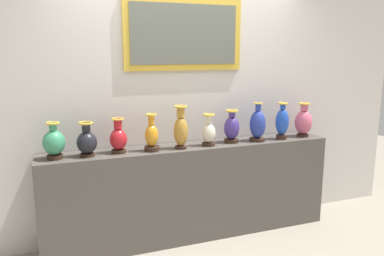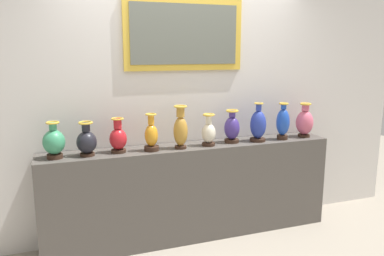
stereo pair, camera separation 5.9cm
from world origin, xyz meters
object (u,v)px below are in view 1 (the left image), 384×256
at_px(vase_amber, 152,136).
at_px(vase_cobalt, 258,125).
at_px(vase_indigo, 232,128).
at_px(vase_rose, 303,122).
at_px(vase_jade, 54,143).
at_px(vase_ivory, 209,132).
at_px(vase_onyx, 87,142).
at_px(vase_crimson, 118,138).
at_px(vase_ochre, 181,129).
at_px(vase_sapphire, 282,122).

height_order(vase_amber, vase_cobalt, vase_cobalt).
height_order(vase_indigo, vase_rose, vase_rose).
distance_m(vase_cobalt, vase_rose, 0.57).
xyz_separation_m(vase_jade, vase_ivory, (1.42, -0.02, -0.01)).
distance_m(vase_onyx, vase_ivory, 1.15).
bearing_deg(vase_indigo, vase_crimson, -179.72).
relative_size(vase_ochre, vase_sapphire, 1.06).
bearing_deg(vase_rose, vase_ivory, -178.94).
bearing_deg(vase_rose, vase_ochre, -178.55).
bearing_deg(vase_sapphire, vase_crimson, 178.48).
relative_size(vase_crimson, vase_sapphire, 0.83).
bearing_deg(vase_onyx, vase_crimson, 4.87).
height_order(vase_onyx, vase_sapphire, vase_sapphire).
bearing_deg(vase_amber, vase_crimson, 172.06).
xyz_separation_m(vase_ochre, vase_ivory, (0.29, 0.01, -0.05)).
distance_m(vase_amber, vase_rose, 1.69).
xyz_separation_m(vase_ivory, vase_rose, (1.12, 0.02, 0.03)).
distance_m(vase_crimson, vase_ochre, 0.58).
bearing_deg(vase_onyx, vase_jade, 177.96).
relative_size(vase_cobalt, vase_rose, 1.08).
bearing_deg(vase_cobalt, vase_ivory, -179.30).
distance_m(vase_crimson, vase_indigo, 1.14).
xyz_separation_m(vase_crimson, vase_indigo, (1.14, 0.01, 0.02)).
relative_size(vase_crimson, vase_indigo, 0.96).
bearing_deg(vase_ochre, vase_indigo, 5.94).
xyz_separation_m(vase_crimson, vase_ochre, (0.58, -0.05, 0.05)).
distance_m(vase_indigo, vase_cobalt, 0.28).
bearing_deg(vase_rose, vase_jade, 179.93).
height_order(vase_onyx, vase_cobalt, vase_cobalt).
height_order(vase_crimson, vase_rose, vase_rose).
bearing_deg(vase_ivory, vase_indigo, 9.15).
bearing_deg(vase_indigo, vase_onyx, -178.82).
height_order(vase_jade, vase_ivory, vase_jade).
height_order(vase_cobalt, vase_sapphire, vase_cobalt).
distance_m(vase_jade, vase_ochre, 1.13).
distance_m(vase_indigo, vase_rose, 0.85).
bearing_deg(vase_sapphire, vase_ochre, -179.60).
distance_m(vase_ochre, vase_cobalt, 0.84).
relative_size(vase_ivory, vase_sapphire, 0.82).
distance_m(vase_crimson, vase_amber, 0.30).
bearing_deg(vase_amber, vase_jade, 178.14).
height_order(vase_onyx, vase_rose, vase_rose).
bearing_deg(vase_indigo, vase_cobalt, -7.59).
bearing_deg(vase_onyx, vase_ochre, -1.94).
xyz_separation_m(vase_onyx, vase_ochre, (0.86, -0.03, 0.05)).
distance_m(vase_amber, vase_sapphire, 1.40).
relative_size(vase_crimson, vase_cobalt, 0.80).
xyz_separation_m(vase_indigo, vase_cobalt, (0.28, -0.04, 0.02)).
bearing_deg(vase_rose, vase_sapphire, -174.49).
bearing_deg(vase_crimson, vase_rose, -0.50).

